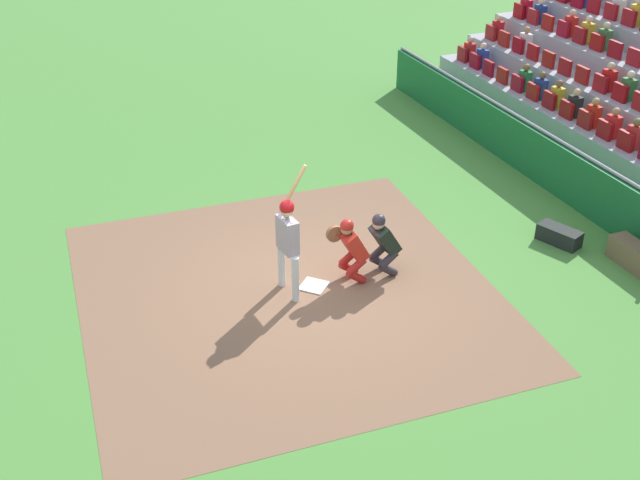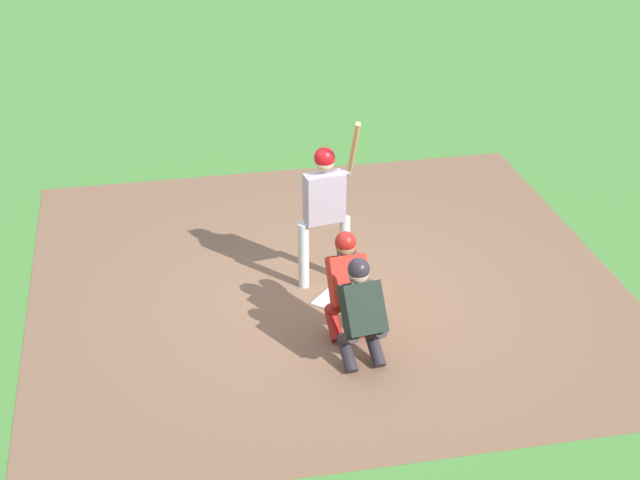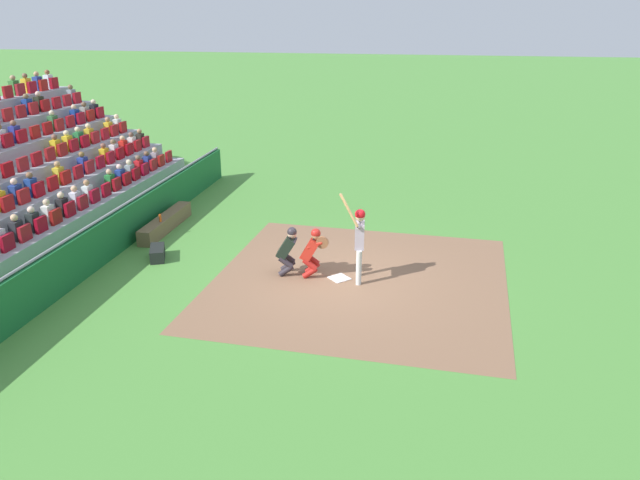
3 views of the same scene
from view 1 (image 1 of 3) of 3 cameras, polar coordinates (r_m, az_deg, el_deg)
name	(u,v)px [view 1 (image 1 of 3)]	position (r m, az deg, el deg)	size (l,w,h in m)	color
ground_plane	(314,286)	(13.88, -0.45, -3.39)	(160.00, 160.00, 0.00)	#4C8A39
infield_dirt_patch	(287,292)	(13.73, -2.40, -3.81)	(7.24, 6.99, 0.01)	brown
home_plate_marker	(314,286)	(13.87, -0.45, -3.33)	(0.44, 0.44, 0.02)	white
batter_at_plate	(288,236)	(13.14, -2.36, 0.30)	(0.68, 0.60, 2.26)	silver
catcher_crouching	(350,246)	(13.70, 2.22, -0.42)	(0.47, 0.71, 1.26)	#AA1D17
home_plate_umpire	(383,241)	(13.93, 4.59, -0.05)	(0.49, 0.53, 1.25)	#2D262D
dugout_wall	(604,197)	(16.62, 19.91, 2.97)	(17.56, 0.24, 1.19)	#17602D
equipment_duffel_bag	(559,236)	(15.77, 16.97, 0.31)	(0.83, 0.36, 0.32)	black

